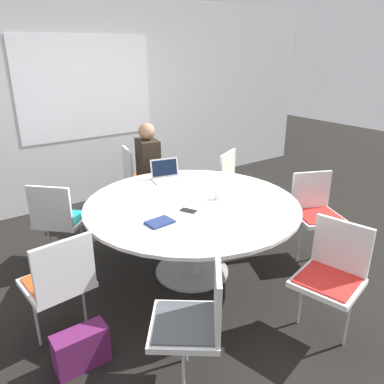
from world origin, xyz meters
name	(u,v)px	position (x,y,z in m)	size (l,w,h in m)	color
ground_plane	(192,271)	(0.00, 0.00, 0.00)	(16.00, 16.00, 0.00)	black
wall_back	(87,103)	(0.00, 2.39, 1.35)	(8.00, 0.07, 2.70)	silver
conference_table	(192,214)	(0.00, 0.00, 0.61)	(1.94, 1.94, 0.73)	#B7B7BC
chair_0	(138,174)	(0.28, 1.57, 0.53)	(0.50, 0.52, 0.87)	white
chair_1	(59,216)	(-0.96, 0.87, 0.53)	(0.61, 0.61, 0.87)	white
chair_2	(59,278)	(-1.28, -0.19, 0.53)	(0.48, 0.46, 0.87)	white
chair_3	(196,316)	(-0.74, -1.07, 0.53)	(0.60, 0.60, 0.87)	white
chair_4	(332,270)	(0.36, -1.24, 0.53)	(0.51, 0.52, 0.87)	white
chair_5	(316,208)	(1.21, -0.46, 0.53)	(0.57, 0.56, 0.87)	white
chair_6	(237,181)	(1.13, 0.63, 0.53)	(0.58, 0.57, 0.87)	white
person_0	(149,164)	(0.31, 1.32, 0.72)	(0.31, 0.40, 1.22)	#2D2319
laptop	(166,175)	(0.15, 0.67, 0.79)	(0.35, 0.29, 0.21)	silver
spiral_notebook	(160,222)	(-0.46, -0.21, 0.74)	(0.22, 0.17, 0.02)	navy
coffee_cup	(218,195)	(0.24, -0.08, 0.77)	(0.07, 0.07, 0.08)	white
cell_phone	(189,211)	(-0.14, -0.14, 0.74)	(0.12, 0.16, 0.01)	black
handbag	(81,349)	(-1.28, -0.50, 0.14)	(0.36, 0.16, 0.28)	#661E56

